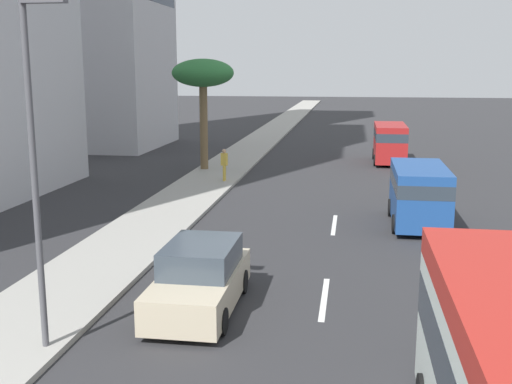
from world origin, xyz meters
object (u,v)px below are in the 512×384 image
object	(u,v)px
car_third	(200,279)
street_lamp	(36,138)
van_lead	(390,141)
pedestrian_near_lamp	(224,163)
van_second	(419,192)
palm_tree	(203,76)

from	to	relation	value
car_third	street_lamp	bearing A→B (deg)	-41.60
van_lead	pedestrian_near_lamp	world-z (taller)	van_lead
van_second	pedestrian_near_lamp	bearing A→B (deg)	50.44
car_third	pedestrian_near_lamp	xyz separation A→B (m)	(17.50, 2.98, 0.28)
van_second	car_third	bearing A→B (deg)	147.15
car_third	pedestrian_near_lamp	world-z (taller)	pedestrian_near_lamp
van_lead	car_third	world-z (taller)	van_lead
car_third	street_lamp	size ratio (longest dim) A/B	0.61
van_second	pedestrian_near_lamp	world-z (taller)	van_second
palm_tree	van_second	bearing A→B (deg)	-135.37
car_third	palm_tree	distance (m)	22.35
car_third	van_second	bearing A→B (deg)	147.15
van_second	street_lamp	size ratio (longest dim) A/B	0.64
pedestrian_near_lamp	palm_tree	bearing A→B (deg)	-48.95
pedestrian_near_lamp	palm_tree	world-z (taller)	palm_tree
van_second	street_lamp	world-z (taller)	street_lamp
car_third	street_lamp	distance (m)	5.53
van_lead	palm_tree	xyz separation A→B (m)	(-5.12, 11.03, 4.19)
van_lead	palm_tree	size ratio (longest dim) A/B	0.79
van_lead	car_third	xyz separation A→B (m)	(-26.37, 6.07, -0.62)
van_second	palm_tree	xyz separation A→B (m)	(11.44, 11.30, 4.27)
palm_tree	street_lamp	world-z (taller)	street_lamp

